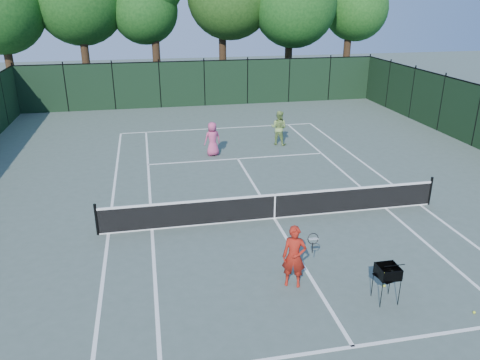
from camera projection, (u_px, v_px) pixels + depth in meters
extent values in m
plane|color=#49584F|center=(274.00, 218.00, 15.93)|extent=(90.00, 90.00, 0.00)
cube|color=white|center=(108.00, 233.00, 14.91)|extent=(0.10, 23.77, 0.01)
cube|color=white|center=(420.00, 205.00, 16.95)|extent=(0.10, 23.77, 0.01)
cube|color=white|center=(152.00, 229.00, 15.17)|extent=(0.10, 23.77, 0.01)
cube|color=white|center=(385.00, 208.00, 16.70)|extent=(0.10, 23.77, 0.01)
cube|color=white|center=(219.00, 128.00, 26.77)|extent=(10.97, 0.10, 0.01)
cube|color=white|center=(353.00, 347.00, 10.10)|extent=(8.23, 0.10, 0.01)
cube|color=white|center=(238.00, 159.00, 21.77)|extent=(8.23, 0.10, 0.01)
cube|color=white|center=(274.00, 218.00, 15.93)|extent=(0.10, 12.80, 0.01)
cube|color=black|center=(275.00, 206.00, 15.77)|extent=(11.60, 0.03, 0.85)
cube|color=white|center=(275.00, 195.00, 15.61)|extent=(11.60, 0.05, 0.07)
cube|color=white|center=(274.00, 218.00, 15.93)|extent=(11.60, 0.05, 0.04)
cube|color=white|center=(275.00, 206.00, 15.77)|extent=(0.05, 0.04, 0.91)
cylinder|color=black|center=(96.00, 220.00, 14.66)|extent=(0.09, 0.09, 1.06)
cylinder|color=black|center=(430.00, 191.00, 16.82)|extent=(0.09, 0.09, 1.06)
cube|color=black|center=(204.00, 84.00, 31.79)|extent=(24.00, 0.05, 3.00)
cylinder|color=black|center=(11.00, 71.00, 32.29)|extent=(0.56, 0.56, 4.50)
cylinder|color=black|center=(87.00, 66.00, 33.62)|extent=(0.56, 0.56, 4.80)
cylinder|color=black|center=(157.00, 67.00, 34.46)|extent=(0.56, 0.56, 4.30)
cylinder|color=black|center=(223.00, 60.00, 35.72)|extent=(0.56, 0.56, 5.00)
cylinder|color=black|center=(288.00, 62.00, 36.08)|extent=(0.56, 0.56, 4.60)
cylinder|color=black|center=(346.00, 61.00, 37.50)|extent=(0.56, 0.56, 4.40)
imported|color=#A31E12|center=(294.00, 257.00, 11.97)|extent=(0.72, 0.60, 1.69)
cylinder|color=black|center=(312.00, 248.00, 12.18)|extent=(0.03, 0.03, 0.30)
torus|color=black|center=(313.00, 239.00, 12.08)|extent=(0.30, 0.10, 0.30)
imported|color=#C94779|center=(213.00, 139.00, 21.95)|extent=(0.88, 0.67, 1.61)
imported|color=#8AAB55|center=(279.00, 128.00, 23.57)|extent=(1.07, 1.03, 1.74)
cylinder|color=black|center=(381.00, 295.00, 11.26)|extent=(0.02, 0.02, 0.69)
cylinder|color=black|center=(399.00, 293.00, 11.35)|extent=(0.02, 0.02, 0.69)
cylinder|color=black|center=(372.00, 284.00, 11.69)|extent=(0.02, 0.02, 0.69)
cylinder|color=black|center=(390.00, 282.00, 11.78)|extent=(0.02, 0.02, 0.69)
cube|color=black|center=(388.00, 271.00, 11.34)|extent=(0.63, 0.63, 0.29)
sphere|color=#D0DF2D|center=(388.00, 275.00, 11.37)|extent=(0.08, 0.08, 0.08)
sphere|color=#D0DF2D|center=(388.00, 275.00, 11.37)|extent=(0.08, 0.08, 0.08)
sphere|color=#D0DF2D|center=(388.00, 275.00, 11.37)|extent=(0.08, 0.08, 0.08)
sphere|color=#D0DF2D|center=(388.00, 275.00, 11.37)|extent=(0.08, 0.08, 0.08)
sphere|color=#D0DF2D|center=(388.00, 275.00, 11.37)|extent=(0.08, 0.08, 0.08)
sphere|color=#D0DF2D|center=(388.00, 275.00, 11.37)|extent=(0.08, 0.08, 0.08)
sphere|color=#D0DF2D|center=(388.00, 275.00, 11.37)|extent=(0.08, 0.08, 0.08)
sphere|color=#D0DF2D|center=(388.00, 275.00, 11.37)|extent=(0.08, 0.08, 0.08)
sphere|color=#D0DF2D|center=(388.00, 275.00, 11.37)|extent=(0.08, 0.08, 0.08)
sphere|color=#D0DF2D|center=(388.00, 275.00, 11.37)|extent=(0.08, 0.08, 0.08)
sphere|color=#D0DF2D|center=(388.00, 275.00, 11.37)|extent=(0.08, 0.08, 0.08)
sphere|color=#D0DF2D|center=(388.00, 275.00, 11.37)|extent=(0.08, 0.08, 0.08)
sphere|color=#D0E92F|center=(474.00, 312.00, 11.15)|extent=(0.07, 0.07, 0.07)
sphere|color=yellow|center=(384.00, 286.00, 12.17)|extent=(0.07, 0.07, 0.07)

